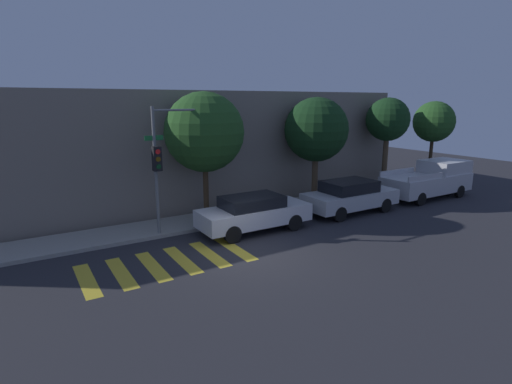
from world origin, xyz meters
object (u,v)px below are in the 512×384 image
Objects in this scene: sedan_middle at (350,196)px; traffic_light_pole at (169,150)px; tree_near_corner at (204,132)px; pickup_truck at (430,180)px; sedan_near_corner at (254,212)px; tree_behind_truck at (434,122)px; tree_midblock at (316,130)px; tree_far_end at (388,120)px.

traffic_light_pole is at bearing 171.15° from sedan_middle.
traffic_light_pole is at bearing -150.57° from tree_near_corner.
traffic_light_pole is 0.93× the size of pickup_truck.
tree_near_corner is (-0.98, 2.36, 3.05)m from sedan_near_corner.
pickup_truck is 0.96× the size of tree_near_corner.
sedan_middle is at bearing -180.00° from pickup_truck.
traffic_light_pole is at bearing -176.37° from tree_behind_truck.
pickup_truck is at bearing 0.00° from sedan_near_corner.
sedan_near_corner is 11.13m from pickup_truck.
sedan_near_corner is at bearing -23.47° from traffic_light_pole.
tree_near_corner is 1.04× the size of tree_midblock.
sedan_near_corner is 10.98m from tree_far_end.
tree_midblock is at bearing 158.70° from pickup_truck.
tree_near_corner is (-12.11, 2.36, 2.86)m from pickup_truck.
sedan_middle reaches higher than sedan_near_corner.
tree_near_corner is at bearing 180.00° from tree_behind_truck.
tree_midblock is 9.32m from tree_behind_truck.
tree_behind_truck reaches higher than sedan_near_corner.
tree_behind_truck is (14.38, 2.36, 3.06)m from sedan_near_corner.
tree_behind_truck is at bearing -0.00° from tree_far_end.
tree_far_end is at bearing 13.04° from sedan_near_corner.
tree_near_corner is at bearing 159.15° from sedan_middle.
tree_near_corner is at bearing 180.00° from tree_far_end.
traffic_light_pole is at bearing 174.84° from pickup_truck.
tree_midblock is at bearing 0.00° from tree_near_corner.
traffic_light_pole is 0.89× the size of tree_near_corner.
pickup_truck is 3.99m from tree_far_end.
traffic_light_pole is 0.97× the size of tree_behind_truck.
sedan_near_corner is 0.86× the size of tree_midblock.
tree_behind_truck is (9.31, -0.00, 0.14)m from tree_midblock.
traffic_light_pole reaches higher than pickup_truck.
pickup_truck is at bearing -143.95° from tree_behind_truck.
sedan_middle is at bearing -85.92° from tree_midblock.
traffic_light_pole is 14.30m from pickup_truck.
sedan_middle is 7.30m from tree_near_corner.
sedan_middle is (5.23, 0.00, 0.02)m from sedan_near_corner.
tree_behind_truck is (15.35, -0.00, 0.01)m from tree_near_corner.
sedan_near_corner is at bearing -180.00° from sedan_middle.
tree_midblock is at bearing 94.08° from sedan_middle.
tree_midblock is at bearing 7.82° from traffic_light_pole.
pickup_truck reaches higher than sedan_near_corner.
sedan_middle is at bearing 0.00° from sedan_near_corner.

